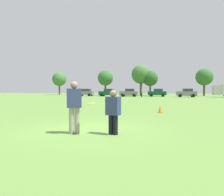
% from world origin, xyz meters
% --- Properties ---
extents(ground_plane, '(171.41, 171.41, 0.00)m').
position_xyz_m(ground_plane, '(0.00, 0.00, 0.00)').
color(ground_plane, '#608C3D').
extents(player_thrower, '(0.57, 0.46, 1.78)m').
position_xyz_m(player_thrower, '(-0.31, -0.71, 1.00)').
color(player_thrower, gray).
rests_on(player_thrower, ground).
extents(player_defender, '(0.52, 0.40, 1.49)m').
position_xyz_m(player_defender, '(1.01, -0.55, 0.82)').
color(player_defender, black).
rests_on(player_defender, ground).
extents(frisbee, '(0.27, 0.27, 0.08)m').
position_xyz_m(frisbee, '(0.33, -0.81, 1.05)').
color(frisbee, yellow).
extents(traffic_cone, '(0.32, 0.32, 0.48)m').
position_xyz_m(traffic_cone, '(2.53, 6.63, 0.23)').
color(traffic_cone, '#D8590C').
rests_on(traffic_cone, ground).
extents(parked_car_near_left, '(4.20, 2.22, 1.82)m').
position_xyz_m(parked_car_near_left, '(-15.86, 41.68, 0.92)').
color(parked_car_near_left, slate).
rests_on(parked_car_near_left, ground).
extents(parked_car_mid_left, '(4.20, 2.22, 1.82)m').
position_xyz_m(parked_car_mid_left, '(-9.92, 41.09, 0.92)').
color(parked_car_mid_left, '#0C4C2D').
rests_on(parked_car_mid_left, ground).
extents(parked_car_center, '(4.20, 2.22, 1.82)m').
position_xyz_m(parked_car_center, '(-4.55, 39.82, 0.92)').
color(parked_car_center, slate).
rests_on(parked_car_center, ground).
extents(parked_car_mid_right, '(4.20, 2.22, 1.82)m').
position_xyz_m(parked_car_mid_right, '(1.79, 41.69, 0.92)').
color(parked_car_mid_right, '#0C4C2D').
rests_on(parked_car_mid_right, ground).
extents(parked_car_near_right, '(4.20, 2.22, 1.82)m').
position_xyz_m(parked_car_near_right, '(7.95, 39.53, 0.92)').
color(parked_car_near_right, slate).
rests_on(parked_car_near_right, ground).
extents(bystander_field_marshal, '(0.37, 0.50, 1.64)m').
position_xyz_m(bystander_field_marshal, '(-1.29, 35.92, 0.93)').
color(bystander_field_marshal, black).
rests_on(bystander_field_marshal, ground).
extents(tree_west_oak, '(4.44, 4.44, 7.21)m').
position_xyz_m(tree_west_oak, '(-28.82, 52.58, 4.96)').
color(tree_west_oak, brown).
rests_on(tree_west_oak, ground).
extents(tree_west_maple, '(4.44, 4.44, 7.22)m').
position_xyz_m(tree_west_maple, '(-13.06, 50.33, 4.96)').
color(tree_west_maple, brown).
rests_on(tree_west_maple, ground).
extents(tree_center_elm, '(5.18, 5.18, 8.42)m').
position_xyz_m(tree_center_elm, '(-2.81, 49.78, 5.79)').
color(tree_center_elm, brown).
rests_on(tree_center_elm, ground).
extents(tree_east_birch, '(4.14, 4.14, 6.73)m').
position_xyz_m(tree_east_birch, '(-0.25, 49.45, 4.63)').
color(tree_east_birch, brown).
rests_on(tree_east_birch, ground).
extents(tree_east_oak, '(4.31, 4.31, 7.01)m').
position_xyz_m(tree_east_oak, '(13.35, 49.51, 4.82)').
color(tree_east_oak, brown).
rests_on(tree_east_oak, ground).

